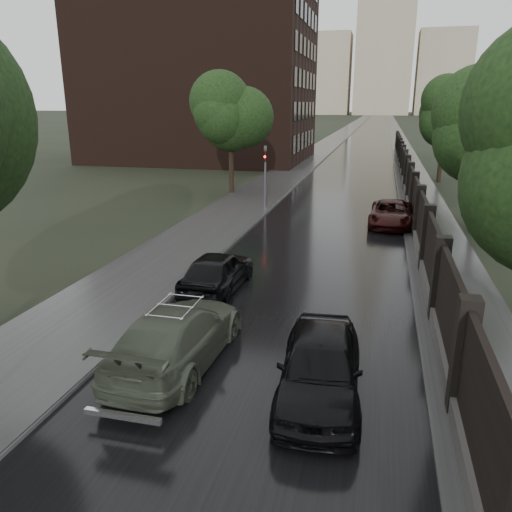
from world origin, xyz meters
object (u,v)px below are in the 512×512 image
object	(u,v)px
hatchback_left	(217,271)
car_right_far	(391,214)
tree_left_far	(231,121)
tree_right_c	(445,122)
tree_right_b	(485,136)
traffic_light	(265,172)
car_right_near	(320,366)
volga_sedan	(177,335)

from	to	relation	value
hatchback_left	car_right_far	xyz separation A→B (m)	(6.16, 11.78, -0.06)
tree_left_far	tree_right_c	world-z (taller)	tree_left_far
tree_left_far	tree_right_b	size ratio (longest dim) A/B	1.05
traffic_light	car_right_near	bearing A→B (deg)	-73.64
volga_sedan	car_right_near	distance (m)	3.82
car_right_near	tree_left_far	bearing A→B (deg)	107.19
tree_left_far	volga_sedan	size ratio (longest dim) A/B	1.38
tree_left_far	volga_sedan	world-z (taller)	tree_left_far
tree_left_far	tree_right_c	size ratio (longest dim) A/B	1.05
tree_right_b	car_right_far	world-z (taller)	tree_right_b
hatchback_left	car_right_near	bearing A→B (deg)	128.44
tree_right_b	car_right_near	size ratio (longest dim) A/B	1.53
tree_left_far	tree_right_b	xyz separation A→B (m)	(15.50, -8.00, -0.29)
volga_sedan	car_right_far	xyz separation A→B (m)	(5.51, 17.05, -0.10)
traffic_light	car_right_far	bearing A→B (deg)	-17.24
tree_left_far	car_right_near	bearing A→B (deg)	-69.07
traffic_light	car_right_near	world-z (taller)	traffic_light
tree_left_far	tree_right_c	xyz separation A→B (m)	(15.50, 10.00, -0.29)
tree_right_b	traffic_light	bearing A→B (deg)	165.76
traffic_light	tree_left_far	bearing A→B (deg)	126.47
traffic_light	volga_sedan	bearing A→B (deg)	-83.72
car_right_near	car_right_far	bearing A→B (deg)	80.63
volga_sedan	hatchback_left	distance (m)	5.30
tree_right_b	car_right_far	bearing A→B (deg)	171.50
tree_right_b	hatchback_left	bearing A→B (deg)	-132.72
tree_right_c	car_right_far	world-z (taller)	tree_right_c
volga_sedan	car_right_far	bearing A→B (deg)	-106.24
traffic_light	volga_sedan	xyz separation A→B (m)	(2.14, -19.42, -1.62)
tree_right_b	car_right_far	distance (m)	5.99
tree_right_c	tree_left_far	bearing A→B (deg)	-147.17
volga_sedan	hatchback_left	bearing A→B (deg)	-81.34
traffic_light	hatchback_left	distance (m)	14.33
hatchback_left	traffic_light	bearing A→B (deg)	-82.09
tree_right_c	hatchback_left	bearing A→B (deg)	-109.47
tree_right_c	traffic_light	xyz separation A→B (m)	(-11.80, -15.01, -2.55)
car_right_near	hatchback_left	bearing A→B (deg)	122.81
hatchback_left	tree_right_c	bearing A→B (deg)	-107.58
car_right_near	car_right_far	distance (m)	17.81
tree_left_far	car_right_far	size ratio (longest dim) A/B	1.51
car_right_near	traffic_light	bearing A→B (deg)	102.62
car_right_far	tree_right_c	bearing A→B (deg)	78.71
tree_right_b	car_right_near	distance (m)	18.57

